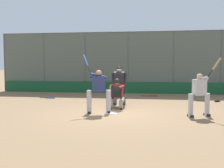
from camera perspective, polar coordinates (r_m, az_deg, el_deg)
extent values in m
plane|color=#846647|center=(10.10, 0.05, -6.37)|extent=(160.00, 160.00, 0.00)
cube|color=white|center=(10.09, 0.05, -6.34)|extent=(0.43, 0.43, 0.01)
cylinder|color=#515651|center=(17.75, 22.65, 4.39)|extent=(0.08, 0.08, 4.03)
cylinder|color=#515651|center=(17.26, 13.24, 4.62)|extent=(0.08, 0.08, 4.03)
cylinder|color=#515651|center=(17.25, 3.54, 4.72)|extent=(0.08, 0.08, 4.03)
cylinder|color=#515651|center=(17.73, -5.89, 4.69)|extent=(0.08, 0.08, 4.03)
cylinder|color=#515651|center=(18.65, -14.61, 4.55)|extent=(0.08, 0.08, 4.03)
cylinder|color=#515651|center=(19.96, -22.35, 4.34)|extent=(0.08, 0.08, 4.03)
cube|color=#515B51|center=(17.25, 3.54, 4.72)|extent=(17.44, 0.01, 4.03)
cylinder|color=#515651|center=(17.39, 3.57, 11.28)|extent=(17.44, 0.06, 0.06)
cube|color=#19512D|center=(17.22, 3.49, -0.79)|extent=(17.09, 0.18, 0.72)
cube|color=slate|center=(19.39, 2.71, -1.13)|extent=(12.21, 1.95, 0.12)
cube|color=slate|center=(18.83, 2.55, -0.80)|extent=(12.21, 0.55, 0.44)
cube|color=#B7BABC|center=(18.81, 2.55, -0.01)|extent=(12.21, 0.24, 0.08)
cube|color=slate|center=(19.37, 2.71, -0.19)|extent=(12.21, 0.55, 0.76)
cube|color=#B7BABC|center=(19.34, 2.71, 1.05)|extent=(12.21, 0.24, 0.08)
cube|color=slate|center=(19.90, 2.86, 0.39)|extent=(12.21, 0.55, 1.08)
cube|color=#B7BABC|center=(19.87, 2.87, 2.06)|extent=(12.21, 0.24, 0.08)
cylinder|color=#B7B7BC|center=(10.08, -0.79, -3.83)|extent=(0.18, 0.18, 0.89)
cube|color=black|center=(10.15, -0.79, -6.09)|extent=(0.18, 0.30, 0.08)
cylinder|color=#B7B7BC|center=(10.03, -5.00, -3.89)|extent=(0.18, 0.18, 0.89)
cube|color=black|center=(10.10, -4.99, -6.16)|extent=(0.18, 0.30, 0.08)
cube|color=navy|center=(9.98, -2.90, -0.01)|extent=(0.54, 0.39, 0.61)
sphere|color=#936B4C|center=(9.96, -2.91, 2.39)|extent=(0.23, 0.23, 0.23)
cylinder|color=navy|center=(9.99, -2.94, 1.80)|extent=(0.63, 0.21, 0.23)
cylinder|color=navy|center=(9.97, -4.62, 1.79)|extent=(0.16, 0.18, 0.17)
sphere|color=black|center=(9.99, -4.65, 2.17)|extent=(0.04, 0.04, 0.04)
cylinder|color=black|center=(10.07, -4.99, 3.07)|extent=(0.19, 0.17, 0.33)
cylinder|color=#334789|center=(10.26, -5.78, 5.16)|extent=(0.29, 0.27, 0.47)
cylinder|color=gray|center=(10.93, 1.99, -4.69)|extent=(0.16, 0.16, 0.33)
cylinder|color=gray|center=(11.11, 2.15, -3.59)|extent=(0.21, 0.50, 0.25)
cube|color=black|center=(10.95, 1.99, -5.33)|extent=(0.11, 0.26, 0.08)
cylinder|color=gray|center=(11.00, -0.26, -4.63)|extent=(0.16, 0.16, 0.33)
cylinder|color=gray|center=(11.18, -0.06, -3.54)|extent=(0.21, 0.50, 0.25)
cube|color=black|center=(11.02, -0.26, -5.27)|extent=(0.11, 0.26, 0.08)
cube|color=maroon|center=(11.15, 1.08, -1.53)|extent=(0.49, 0.40, 0.59)
cube|color=black|center=(10.99, 0.95, -1.61)|extent=(0.43, 0.16, 0.49)
sphere|color=#936B4C|center=(11.12, 1.08, 0.37)|extent=(0.22, 0.22, 0.22)
sphere|color=black|center=(11.11, 1.08, 0.57)|extent=(0.24, 0.24, 0.24)
cylinder|color=maroon|center=(10.85, 1.79, -0.72)|extent=(0.33, 0.56, 0.17)
ellipsoid|color=black|center=(10.61, 1.01, -1.03)|extent=(0.30, 0.11, 0.24)
cylinder|color=#936B4C|center=(11.19, -0.36, -1.36)|extent=(0.11, 0.33, 0.47)
cylinder|color=#4C4C51|center=(12.18, 2.54, -2.43)|extent=(0.19, 0.19, 0.90)
cube|color=black|center=(12.24, 2.53, -4.33)|extent=(0.13, 0.29, 0.08)
cylinder|color=#4C4C51|center=(12.20, 0.61, -2.42)|extent=(0.19, 0.19, 0.90)
cube|color=black|center=(12.26, 0.61, -4.31)|extent=(0.13, 0.29, 0.08)
cube|color=black|center=(12.07, 1.57, 1.16)|extent=(0.51, 0.45, 0.68)
sphere|color=beige|center=(12.05, 1.57, 3.19)|extent=(0.22, 0.22, 0.22)
cylinder|color=black|center=(12.05, 1.57, 3.49)|extent=(0.24, 0.24, 0.08)
cylinder|color=black|center=(12.00, 2.88, 0.15)|extent=(0.14, 0.25, 0.95)
cylinder|color=black|center=(12.03, 0.22, 0.16)|extent=(0.17, 0.26, 0.95)
cylinder|color=#B7B7BC|center=(9.71, 16.75, -4.50)|extent=(0.17, 0.17, 0.83)
cube|color=black|center=(9.77, 16.70, -6.66)|extent=(0.22, 0.30, 0.08)
cylinder|color=#B7B7BC|center=(10.11, 20.00, -4.23)|extent=(0.17, 0.17, 0.83)
cube|color=black|center=(10.17, 19.95, -6.32)|extent=(0.22, 0.30, 0.08)
cube|color=#B7B7BC|center=(9.83, 18.49, -0.72)|extent=(0.52, 0.43, 0.57)
sphere|color=tan|center=(9.81, 18.55, 1.55)|extent=(0.21, 0.21, 0.21)
cylinder|color=#B7B7BC|center=(9.80, 18.65, 0.98)|extent=(0.58, 0.29, 0.22)
cylinder|color=#B7B7BC|center=(9.96, 19.92, 1.00)|extent=(0.16, 0.17, 0.16)
sphere|color=black|center=(9.94, 20.04, 1.34)|extent=(0.04, 0.04, 0.04)
cylinder|color=black|center=(9.90, 20.56, 2.15)|extent=(0.19, 0.13, 0.30)
cylinder|color=tan|center=(9.83, 21.82, 4.10)|extent=(0.30, 0.22, 0.43)
sphere|color=black|center=(15.12, -15.41, -2.88)|extent=(0.04, 0.04, 0.04)
cylinder|color=black|center=(15.05, -14.79, -2.90)|extent=(0.36, 0.03, 0.03)
cylinder|color=#334789|center=(14.88, -13.27, -2.95)|extent=(0.50, 0.07, 0.07)
sphere|color=black|center=(14.74, -1.41, -2.91)|extent=(0.04, 0.04, 0.04)
cylinder|color=black|center=(14.65, -0.84, -2.95)|extent=(0.33, 0.16, 0.03)
cylinder|color=#334789|center=(14.43, 0.53, -3.06)|extent=(0.46, 0.25, 0.07)
sphere|color=black|center=(14.09, 16.48, -3.40)|extent=(0.04, 0.04, 0.04)
cylinder|color=black|center=(14.10, 17.19, -3.42)|extent=(0.35, 0.08, 0.03)
cylinder|color=#28282D|center=(14.11, 18.88, -3.45)|extent=(0.49, 0.13, 0.07)
sphere|color=black|center=(15.53, 6.55, -2.57)|extent=(0.04, 0.04, 0.04)
cylinder|color=black|center=(15.55, 7.23, -2.57)|extent=(0.38, 0.07, 0.03)
cylinder|color=maroon|center=(15.60, 8.87, -2.57)|extent=(0.52, 0.13, 0.07)
ellipsoid|color=black|center=(14.17, 21.91, -3.41)|extent=(0.29, 0.19, 0.11)
ellipsoid|color=black|center=(14.06, 21.67, -3.48)|extent=(0.11, 0.08, 0.08)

